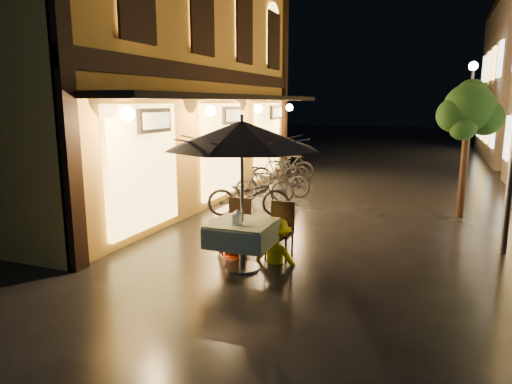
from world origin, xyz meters
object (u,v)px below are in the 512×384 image
at_px(table_lantern, 237,216).
at_px(person_orange, 232,215).
at_px(bicycle_0, 249,195).
at_px(person_yellow, 277,220).
at_px(patio_umbrella, 242,135).
at_px(cafe_table, 242,234).

bearing_deg(table_lantern, person_orange, 119.04).
bearing_deg(bicycle_0, person_yellow, -169.38).
xyz_separation_m(table_lantern, bicycle_0, (-1.20, 3.41, -0.41)).
bearing_deg(bicycle_0, table_lantern, 179.19).
relative_size(table_lantern, person_yellow, 0.17).
bearing_deg(person_yellow, table_lantern, 66.79).
bearing_deg(person_yellow, bicycle_0, -54.29).
relative_size(person_orange, bicycle_0, 0.75).
xyz_separation_m(table_lantern, person_orange, (-0.42, 0.75, -0.20)).
height_order(patio_umbrella, table_lantern, patio_umbrella).
bearing_deg(table_lantern, cafe_table, 90.00).
height_order(cafe_table, bicycle_0, bicycle_0).
height_order(cafe_table, person_orange, person_orange).
bearing_deg(person_orange, cafe_table, 137.40).
bearing_deg(cafe_table, person_yellow, 53.64).
relative_size(table_lantern, person_orange, 0.17).
bearing_deg(table_lantern, patio_umbrella, 90.00).
distance_m(cafe_table, person_orange, 0.70).
height_order(table_lantern, person_yellow, person_yellow).
xyz_separation_m(person_orange, bicycle_0, (-0.78, 2.66, -0.21)).
distance_m(cafe_table, patio_umbrella, 1.56).
height_order(cafe_table, patio_umbrella, patio_umbrella).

